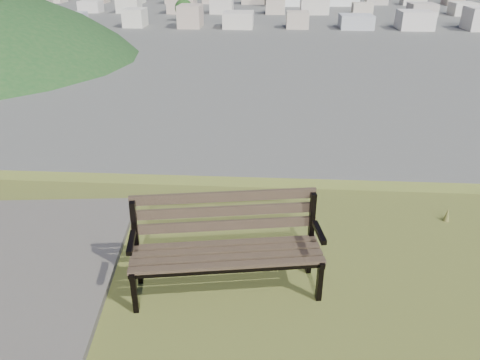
{
  "coord_description": "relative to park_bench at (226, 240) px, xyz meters",
  "views": [
    {
      "loc": [
        0.07,
        -2.18,
        28.13
      ],
      "look_at": [
        -0.31,
        3.62,
        25.3
      ],
      "focal_mm": 35.0,
      "sensor_mm": 36.0,
      "label": 1
    }
  ],
  "objects": [
    {
      "name": "park_bench",
      "position": [
        0.0,
        0.0,
        0.0
      ],
      "size": [
        1.95,
        0.9,
        0.98
      ],
      "rotation": [
        0.0,
        0.0,
        0.16
      ],
      "color": "#423426",
      "rests_on": "hilltop_mesa"
    }
  ]
}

